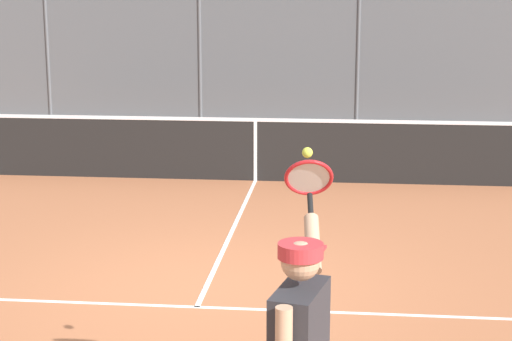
# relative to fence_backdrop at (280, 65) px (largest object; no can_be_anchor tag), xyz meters

# --- Properties ---
(ground_plane) EXTENTS (60.00, 60.00, 0.00)m
(ground_plane) POSITION_rel_fence_backdrop_xyz_m (0.00, 9.85, -1.32)
(ground_plane) COLOR #A8603D
(court_line_markings) EXTENTS (8.42, 9.51, 0.01)m
(court_line_markings) POSITION_rel_fence_backdrop_xyz_m (0.00, 10.65, -1.32)
(court_line_markings) COLOR white
(court_line_markings) RESTS_ON ground
(fence_backdrop) EXTENTS (18.95, 1.37, 3.09)m
(fence_backdrop) POSITION_rel_fence_backdrop_xyz_m (0.00, 0.00, 0.00)
(fence_backdrop) COLOR #565B60
(fence_backdrop) RESTS_ON ground
(tennis_net) EXTENTS (10.82, 0.09, 1.07)m
(tennis_net) POSITION_rel_fence_backdrop_xyz_m (0.00, 5.10, -0.83)
(tennis_net) COLOR #2D2D2D
(tennis_net) RESTS_ON ground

